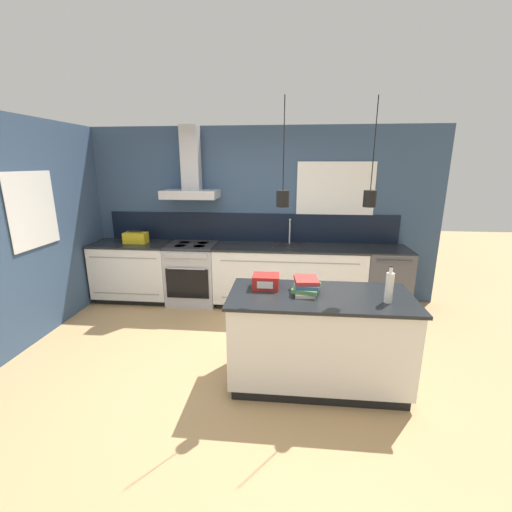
# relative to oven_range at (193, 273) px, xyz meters

# --- Properties ---
(ground_plane) EXTENTS (16.00, 16.00, 0.00)m
(ground_plane) POSITION_rel_oven_range_xyz_m (0.85, -1.69, -0.46)
(ground_plane) COLOR tan
(ground_plane) RESTS_ON ground
(wall_back) EXTENTS (5.60, 2.32, 2.60)m
(wall_back) POSITION_rel_oven_range_xyz_m (0.80, 0.31, 0.90)
(wall_back) COLOR #354C6B
(wall_back) RESTS_ON ground_plane
(wall_left) EXTENTS (0.08, 3.80, 2.60)m
(wall_left) POSITION_rel_oven_range_xyz_m (-1.58, -0.99, 0.85)
(wall_left) COLOR #354C6B
(wall_left) RESTS_ON ground_plane
(counter_run_left) EXTENTS (1.17, 0.64, 0.91)m
(counter_run_left) POSITION_rel_oven_range_xyz_m (-0.94, 0.01, 0.01)
(counter_run_left) COLOR black
(counter_run_left) RESTS_ON ground_plane
(counter_run_sink) EXTENTS (2.19, 0.64, 1.29)m
(counter_run_sink) POSITION_rel_oven_range_xyz_m (1.45, 0.01, 0.01)
(counter_run_sink) COLOR black
(counter_run_sink) RESTS_ON ground_plane
(oven_range) EXTENTS (0.72, 0.66, 0.91)m
(oven_range) POSITION_rel_oven_range_xyz_m (0.00, 0.00, 0.00)
(oven_range) COLOR #B5B5BA
(oven_range) RESTS_ON ground_plane
(dishwasher) EXTENTS (0.61, 0.65, 0.91)m
(dishwasher) POSITION_rel_oven_range_xyz_m (2.85, 0.00, -0.00)
(dishwasher) COLOR #4C4C51
(dishwasher) RESTS_ON ground_plane
(kitchen_island) EXTENTS (1.68, 0.79, 0.91)m
(kitchen_island) POSITION_rel_oven_range_xyz_m (1.74, -1.86, 0.00)
(kitchen_island) COLOR black
(kitchen_island) RESTS_ON ground_plane
(bottle_on_island) EXTENTS (0.07, 0.07, 0.33)m
(bottle_on_island) POSITION_rel_oven_range_xyz_m (2.31, -1.98, 0.60)
(bottle_on_island) COLOR silver
(bottle_on_island) RESTS_ON kitchen_island
(book_stack) EXTENTS (0.29, 0.33, 0.14)m
(book_stack) POSITION_rel_oven_range_xyz_m (1.61, -1.82, 0.52)
(book_stack) COLOR beige
(book_stack) RESTS_ON kitchen_island
(red_supply_box) EXTENTS (0.25, 0.22, 0.13)m
(red_supply_box) POSITION_rel_oven_range_xyz_m (1.23, -1.73, 0.52)
(red_supply_box) COLOR red
(red_supply_box) RESTS_ON kitchen_island
(yellow_toolbox) EXTENTS (0.34, 0.18, 0.19)m
(yellow_toolbox) POSITION_rel_oven_range_xyz_m (-0.86, 0.00, 0.54)
(yellow_toolbox) COLOR gold
(yellow_toolbox) RESTS_ON counter_run_left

